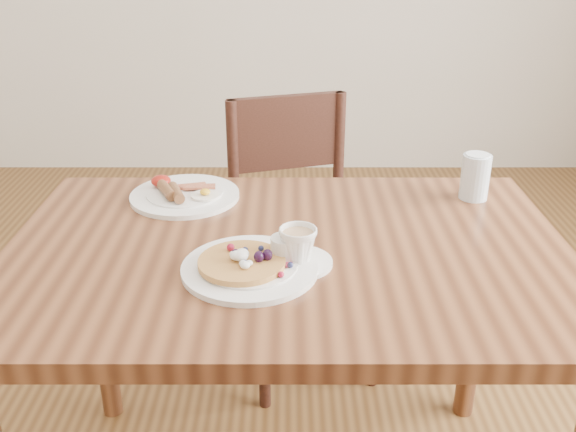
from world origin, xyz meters
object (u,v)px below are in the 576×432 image
object	(u,v)px
chair_far	(298,225)
breakfast_plate	(183,194)
teacup_saucer	(298,249)
pancake_plate	(251,264)
dining_table	(288,286)
water_glass	(475,177)

from	to	relation	value
chair_far	breakfast_plate	size ratio (longest dim) A/B	3.26
breakfast_plate	teacup_saucer	bearing A→B (deg)	-50.31
chair_far	teacup_saucer	distance (m)	0.78
chair_far	pancake_plate	xyz separation A→B (m)	(-0.11, -0.75, 0.27)
dining_table	breakfast_plate	distance (m)	0.38
chair_far	pancake_plate	bearing A→B (deg)	65.27
chair_far	breakfast_plate	xyz separation A→B (m)	(-0.29, -0.39, 0.27)
pancake_plate	breakfast_plate	world-z (taller)	pancake_plate
dining_table	breakfast_plate	bearing A→B (deg)	135.21
water_glass	dining_table	bearing A→B (deg)	-150.52
dining_table	teacup_saucer	xyz separation A→B (m)	(0.02, -0.08, 0.13)
dining_table	breakfast_plate	xyz separation A→B (m)	(-0.26, 0.26, 0.11)
dining_table	chair_far	world-z (taller)	chair_far
pancake_plate	teacup_saucer	bearing A→B (deg)	15.78
teacup_saucer	water_glass	xyz separation A→B (m)	(0.44, 0.34, 0.02)
dining_table	breakfast_plate	world-z (taller)	breakfast_plate
pancake_plate	breakfast_plate	bearing A→B (deg)	117.41
breakfast_plate	water_glass	distance (m)	0.72
dining_table	pancake_plate	bearing A→B (deg)	-124.42
chair_far	water_glass	bearing A→B (deg)	121.23
breakfast_plate	teacup_saucer	distance (m)	0.44
pancake_plate	water_glass	xyz separation A→B (m)	(0.53, 0.37, 0.04)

